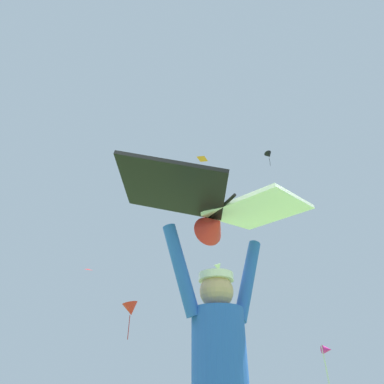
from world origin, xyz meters
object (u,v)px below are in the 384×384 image
at_px(distant_kite_purple_mid_right, 181,177).
at_px(distant_kite_red_low_left, 211,271).
at_px(distant_kite_white_overhead_distant, 218,267).
at_px(held_stunt_kite, 217,207).
at_px(marker_flag, 327,356).
at_px(distant_kite_blue_high_right, 214,323).
at_px(distant_kite_red_low_right, 131,309).
at_px(distant_kite_red_far_center, 88,269).
at_px(distant_kite_orange_mid_left, 202,159).
at_px(distant_kite_black_high_left, 269,155).

bearing_deg(distant_kite_purple_mid_right, distant_kite_red_low_left, 42.62).
bearing_deg(distant_kite_white_overhead_distant, held_stunt_kite, -101.59).
distance_m(distant_kite_purple_mid_right, marker_flag, 17.25).
bearing_deg(distant_kite_blue_high_right, distant_kite_red_low_right, -135.07).
bearing_deg(held_stunt_kite, distant_kite_blue_high_right, 79.62).
bearing_deg(distant_kite_blue_high_right, distant_kite_red_far_center, -149.17).
bearing_deg(distant_kite_red_low_right, distant_kite_orange_mid_left, -31.57).
bearing_deg(distant_kite_blue_high_right, held_stunt_kite, -100.38).
bearing_deg(distant_kite_red_far_center, distant_kite_orange_mid_left, -24.31).
height_order(distant_kite_orange_mid_left, distant_kite_red_low_left, distant_kite_orange_mid_left).
bearing_deg(distant_kite_red_low_right, held_stunt_kite, -85.02).
distance_m(distant_kite_black_high_left, distant_kite_red_low_left, 12.55).
distance_m(distant_kite_white_overhead_distant, distant_kite_red_low_right, 9.10).
xyz_separation_m(distant_kite_black_high_left, distant_kite_orange_mid_left, (-5.91, 1.99, 0.61)).
xyz_separation_m(held_stunt_kite, distant_kite_red_low_left, (3.63, 20.43, 6.49)).
xyz_separation_m(held_stunt_kite, distant_kite_orange_mid_left, (3.45, 22.06, 18.25)).
bearing_deg(held_stunt_kite, distant_kite_red_low_right, 94.98).
bearing_deg(distant_kite_red_low_left, distant_kite_orange_mid_left, 96.04).
bearing_deg(marker_flag, distant_kite_orange_mid_left, 94.95).
bearing_deg(distant_kite_black_high_left, distant_kite_red_low_right, 154.68).
height_order(distant_kite_red_far_center, marker_flag, distant_kite_red_far_center).
relative_size(distant_kite_red_low_left, marker_flag, 0.37).
xyz_separation_m(distant_kite_orange_mid_left, marker_flag, (1.24, -14.29, -18.49)).
relative_size(distant_kite_red_far_center, distant_kite_white_overhead_distant, 0.58).
bearing_deg(held_stunt_kite, distant_kite_orange_mid_left, 81.10).
bearing_deg(distant_kite_blue_high_right, marker_flag, -93.34).
xyz_separation_m(distant_kite_orange_mid_left, distant_kite_red_low_left, (0.17, -1.63, -11.76)).
height_order(distant_kite_white_overhead_distant, distant_kite_red_low_right, distant_kite_white_overhead_distant).
xyz_separation_m(distant_kite_red_far_center, distant_kite_red_low_right, (4.11, -0.93, -3.50)).
distance_m(distant_kite_blue_high_right, distant_kite_black_high_left, 18.78).
bearing_deg(distant_kite_purple_mid_right, held_stunt_kite, -93.50).
height_order(distant_kite_white_overhead_distant, distant_kite_red_low_left, distant_kite_white_overhead_distant).
distance_m(distant_kite_red_low_left, distant_kite_red_low_right, 7.96).
xyz_separation_m(distant_kite_black_high_left, distant_kite_white_overhead_distant, (-3.79, 7.07, -8.41)).
height_order(distant_kite_blue_high_right, distant_kite_white_overhead_distant, distant_kite_white_overhead_distant).
relative_size(distant_kite_blue_high_right, marker_flag, 0.81).
bearing_deg(distant_kite_red_low_left, distant_kite_red_low_right, 138.82).
xyz_separation_m(distant_kite_blue_high_right, distant_kite_orange_mid_left, (-2.77, -11.92, 12.84)).
relative_size(distant_kite_blue_high_right, distant_kite_red_low_right, 0.60).
distance_m(distant_kite_orange_mid_left, distant_kite_red_low_right, 15.01).
xyz_separation_m(distant_kite_white_overhead_distant, marker_flag, (-0.87, -19.37, -9.47)).
xyz_separation_m(distant_kite_purple_mid_right, distant_kite_black_high_left, (8.25, 1.95, 4.55)).
bearing_deg(distant_kite_red_far_center, distant_kite_purple_mid_right, -48.34).
height_order(distant_kite_black_high_left, distant_kite_white_overhead_distant, distant_kite_black_high_left).
relative_size(distant_kite_black_high_left, distant_kite_white_overhead_distant, 0.87).
bearing_deg(distant_kite_white_overhead_distant, distant_kite_orange_mid_left, -112.59).
bearing_deg(distant_kite_red_far_center, distant_kite_white_overhead_distant, 3.16).
bearing_deg(distant_kite_black_high_left, distant_kite_purple_mid_right, -166.68).
xyz_separation_m(distant_kite_blue_high_right, distant_kite_purple_mid_right, (-5.11, -15.87, 7.67)).
bearing_deg(held_stunt_kite, distant_kite_white_overhead_distant, 78.41).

